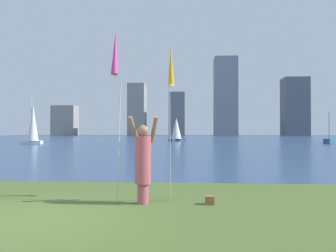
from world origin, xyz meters
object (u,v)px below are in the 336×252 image
kite_flag_left (115,58)px  kite_flag_right (171,70)px  sailboat_2 (33,125)px  sailboat_0 (329,141)px  bag (210,200)px  person (143,160)px  sailboat_4 (176,130)px

kite_flag_left → kite_flag_right: 1.46m
kite_flag_left → sailboat_2: sailboat_2 is taller
kite_flag_left → sailboat_0: size_ratio=0.97×
bag → sailboat_0: 40.33m
person → kite_flag_right: kite_flag_right is taller
sailboat_4 → sailboat_2: bearing=-145.2°
person → sailboat_4: sailboat_4 is taller
person → bag: 1.76m
sailboat_2 → kite_flag_right: bearing=-59.1°
sailboat_0 → sailboat_4: 21.38m
kite_flag_left → bag: (2.12, 0.20, -3.23)m
sailboat_0 → sailboat_4: sailboat_4 is taller
person → bag: bearing=-5.9°
sailboat_2 → bag: bearing=-58.4°
sailboat_2 → sailboat_4: (17.16, 11.92, -0.50)m
kite_flag_right → sailboat_4: bearing=92.2°
kite_flag_left → bag: kite_flag_left is taller
kite_flag_left → sailboat_0: 41.57m
kite_flag_right → sailboat_0: bearing=63.0°
kite_flag_right → sailboat_2: size_ratio=0.64×
bag → sailboat_2: 37.77m
sailboat_2 → kite_flag_left: bearing=-61.4°
kite_flag_left → sailboat_4: sailboat_4 is taller
kite_flag_right → bag: 3.25m
person → bag: size_ratio=9.86×
person → sailboat_2: (-18.22, 32.14, 1.33)m
sailboat_4 → person: bearing=-88.6°
sailboat_0 → sailboat_2: size_ratio=0.69×
kite_flag_left → bag: 3.87m
sailboat_2 → sailboat_0: bearing=6.6°
kite_flag_left → person: bearing=16.9°
sailboat_4 → bag: bearing=-86.6°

